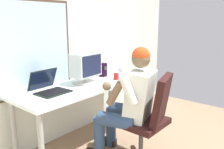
# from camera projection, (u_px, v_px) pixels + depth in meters

# --- Properties ---
(wall_rear) EXTENTS (4.74, 0.08, 2.57)m
(wall_rear) POSITION_uv_depth(u_px,v_px,m) (61.00, 40.00, 2.98)
(wall_rear) COLOR silver
(wall_rear) RESTS_ON ground
(desk) EXTENTS (1.71, 0.64, 0.76)m
(desk) POSITION_uv_depth(u_px,v_px,m) (84.00, 91.00, 2.88)
(desk) COLOR #989B93
(desk) RESTS_ON ground
(office_chair) EXTENTS (0.58, 0.58, 0.98)m
(office_chair) POSITION_uv_depth(u_px,v_px,m) (151.00, 114.00, 2.47)
(office_chair) COLOR black
(office_chair) RESTS_ON ground
(person_seated) EXTENTS (0.64, 0.80, 1.26)m
(person_seated) POSITION_uv_depth(u_px,v_px,m) (129.00, 101.00, 2.55)
(person_seated) COLOR navy
(person_seated) RESTS_ON ground
(crt_monitor) EXTENTS (0.37, 0.24, 0.38)m
(crt_monitor) POSITION_uv_depth(u_px,v_px,m) (86.00, 65.00, 2.90)
(crt_monitor) COLOR beige
(crt_monitor) RESTS_ON desk
(laptop) EXTENTS (0.35, 0.37, 0.24)m
(laptop) POSITION_uv_depth(u_px,v_px,m) (48.00, 86.00, 2.56)
(laptop) COLOR black
(laptop) RESTS_ON desk
(wine_glass) EXTENTS (0.08, 0.08, 0.14)m
(wine_glass) POSITION_uv_depth(u_px,v_px,m) (121.00, 70.00, 3.20)
(wine_glass) COLOR silver
(wine_glass) RESTS_ON desk
(desk_speaker) EXTENTS (0.08, 0.09, 0.19)m
(desk_speaker) POSITION_uv_depth(u_px,v_px,m) (103.00, 70.00, 3.27)
(desk_speaker) COLOR black
(desk_speaker) RESTS_ON desk
(coffee_mug) EXTENTS (0.07, 0.07, 0.09)m
(coffee_mug) POSITION_uv_depth(u_px,v_px,m) (116.00, 76.00, 3.10)
(coffee_mug) COLOR maroon
(coffee_mug) RESTS_ON desk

